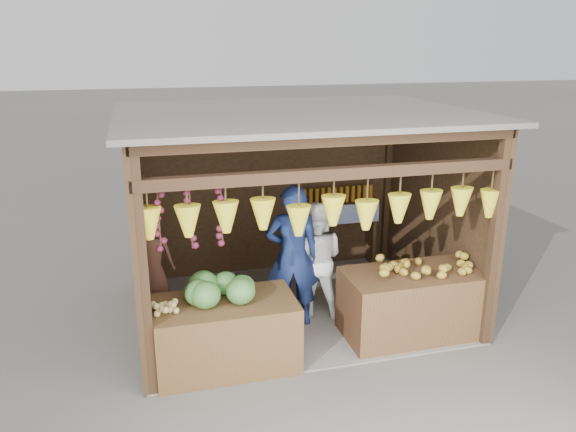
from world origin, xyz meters
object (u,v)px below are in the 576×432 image
at_px(man_standing, 293,256).
at_px(vendor_seated, 152,257).
at_px(counter_right, 413,303).
at_px(counter_left, 226,334).
at_px(woman_standing, 316,259).

height_order(man_standing, vendor_seated, man_standing).
height_order(counter_right, man_standing, man_standing).
distance_m(counter_left, man_standing, 1.34).
bearing_deg(vendor_seated, woman_standing, -170.52).
relative_size(counter_left, man_standing, 0.84).
xyz_separation_m(counter_right, woman_standing, (-0.98, 0.83, 0.36)).
relative_size(counter_left, woman_standing, 1.00).
xyz_separation_m(counter_left, counter_right, (2.31, 0.10, 0.03)).
xyz_separation_m(counter_right, man_standing, (-1.34, 0.66, 0.50)).
distance_m(counter_right, vendor_seated, 3.29).
bearing_deg(counter_left, counter_right, 2.44).
height_order(counter_left, woman_standing, woman_standing).
bearing_deg(woman_standing, counter_left, 56.17).
bearing_deg(counter_left, man_standing, 37.97).
bearing_deg(man_standing, counter_left, 53.31).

